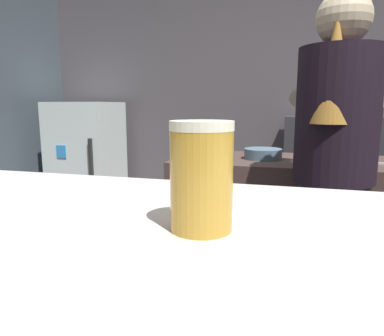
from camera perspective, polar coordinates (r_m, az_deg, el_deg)
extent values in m
cube|color=#534D52|center=(3.63, 16.52, 12.20)|extent=(5.20, 0.10, 2.70)
cube|color=#473531|center=(2.24, 25.24, -10.39)|extent=(2.10, 0.60, 0.88)
cube|color=#333338|center=(3.43, 21.01, -1.45)|extent=(0.80, 0.36, 1.09)
cube|color=white|center=(3.78, -16.46, 0.81)|extent=(0.63, 0.55, 1.22)
cube|color=#262626|center=(3.41, -15.86, 0.92)|extent=(0.03, 0.03, 0.44)
cube|color=#338CD8|center=(3.58, -20.20, 2.48)|extent=(0.10, 0.01, 0.12)
cube|color=#26312D|center=(1.80, 20.66, -15.47)|extent=(0.28, 0.20, 0.86)
cylinder|color=black|center=(1.64, 22.20, 7.71)|extent=(0.34, 0.34, 0.56)
sphere|color=#C5B08D|center=(1.67, 23.15, 21.17)|extent=(0.22, 0.22, 0.22)
cone|color=#B27A33|center=(1.54, 21.86, 14.38)|extent=(0.18, 0.18, 0.42)
cylinder|color=#C5B08D|center=(1.83, 18.16, 10.50)|extent=(0.18, 0.33, 0.08)
cylinder|color=slate|center=(2.08, 11.29, 2.25)|extent=(0.21, 0.21, 0.06)
cube|color=silver|center=(2.10, 28.05, 0.64)|extent=(0.24, 0.07, 0.01)
cylinder|color=gold|center=(0.41, 1.52, -2.11)|extent=(0.07, 0.07, 0.12)
cylinder|color=white|center=(0.40, 1.56, 6.80)|extent=(0.07, 0.07, 0.01)
cylinder|color=#29609D|center=(3.36, 24.63, 8.78)|extent=(0.05, 0.05, 0.15)
cylinder|color=#29609D|center=(3.36, 24.76, 10.58)|extent=(0.02, 0.02, 0.06)
cylinder|color=silver|center=(3.36, 24.81, 11.16)|extent=(0.03, 0.03, 0.01)
cylinder|color=red|center=(3.46, 26.59, 8.47)|extent=(0.06, 0.06, 0.13)
cylinder|color=red|center=(3.46, 26.71, 9.99)|extent=(0.03, 0.03, 0.05)
cylinder|color=white|center=(3.46, 26.75, 10.50)|extent=(0.03, 0.03, 0.01)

